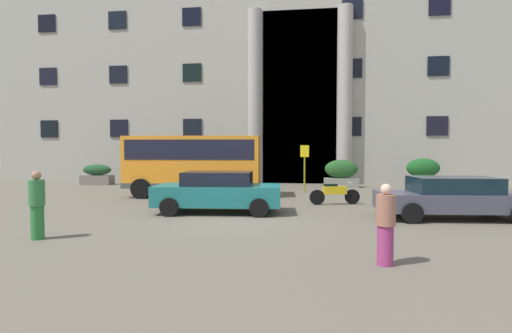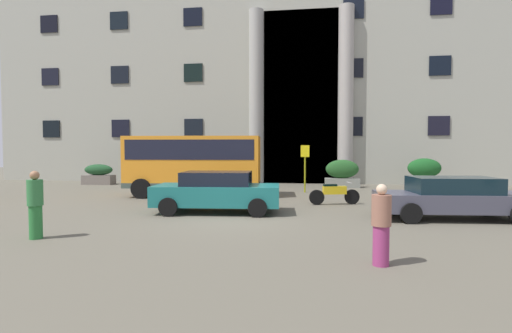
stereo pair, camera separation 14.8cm
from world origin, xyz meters
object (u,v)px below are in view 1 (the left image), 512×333
Objects in this scene: hedge_planter_west at (144,173)px; pedestrian_child_trailing at (385,225)px; hedge_planter_far_east at (341,174)px; motorcycle_near_kerb at (334,193)px; hedge_planter_entrance_left at (423,174)px; bus_stop_sign at (305,163)px; white_taxi_kerbside at (218,191)px; orange_minibus at (194,161)px; hedge_planter_east at (97,175)px; pedestrian_man_red_shirt at (37,205)px; parked_coupe_end at (453,197)px; hedge_planter_entrance_right at (222,175)px.

pedestrian_child_trailing is (11.53, -15.39, 0.02)m from hedge_planter_west.
hedge_planter_far_east is 7.34m from motorcycle_near_kerb.
hedge_planter_entrance_left is at bearing -0.80° from pedestrian_child_trailing.
bus_stop_sign is 0.55× the size of white_taxi_kerbside.
bus_stop_sign is 1.58× the size of pedestrian_child_trailing.
hedge_planter_entrance_left is 0.43× the size of white_taxi_kerbside.
orange_minibus reaches higher than hedge_planter_far_east.
orange_minibus is at bearing -32.77° from hedge_planter_east.
orange_minibus is 3.83× the size of pedestrian_man_red_shirt.
pedestrian_child_trailing is at bearing -92.55° from hedge_planter_far_east.
parked_coupe_end is 11.87m from pedestrian_man_red_shirt.
hedge_planter_west reaches higher than parked_coupe_end.
hedge_planter_entrance_left is at bearing 22.97° from bus_stop_sign.
orange_minibus is 6.82m from motorcycle_near_kerb.
white_taxi_kerbside is (-5.17, -9.71, -0.05)m from hedge_planter_far_east.
parked_coupe_end is (9.85, -4.87, -0.99)m from orange_minibus.
hedge_planter_far_east is at bearing 57.77° from white_taxi_kerbside.
motorcycle_near_kerb is at bearing 26.19° from white_taxi_kerbside.
pedestrian_child_trailing is at bearing -66.76° from hedge_planter_entrance_right.
hedge_planter_entrance_right is 1.09× the size of hedge_planter_far_east.
hedge_planter_east is at bearing 142.62° from orange_minibus.
orange_minibus is at bearing -157.64° from bus_stop_sign.
motorcycle_near_kerb is 1.31× the size of pedestrian_child_trailing.
hedge_planter_west is (-16.74, 0.29, -0.09)m from hedge_planter_entrance_left.
parked_coupe_end is (-2.06, -9.85, -0.14)m from hedge_planter_entrance_left.
orange_minibus reaches higher than pedestrian_child_trailing.
parked_coupe_end is (2.48, -10.01, -0.10)m from hedge_planter_far_east.
motorcycle_near_kerb is at bearing -48.29° from hedge_planter_entrance_right.
pedestrian_child_trailing is 8.03m from pedestrian_man_red_shirt.
motorcycle_near_kerb is at bearing -26.80° from hedge_planter_east.
hedge_planter_west is at bearing 55.09° from pedestrian_child_trailing.
hedge_planter_entrance_right is (0.36, 4.62, -1.00)m from orange_minibus.
hedge_planter_entrance_left is 9.02m from motorcycle_near_kerb.
hedge_planter_west is 1.08× the size of pedestrian_child_trailing.
hedge_planter_entrance_right is at bearing -175.73° from hedge_planter_far_east.
hedge_planter_entrance_left is (6.69, 2.84, -0.68)m from bus_stop_sign.
hedge_planter_entrance_right is at bearing 41.50° from pedestrian_child_trailing.
hedge_planter_entrance_left is 4.54m from hedge_planter_far_east.
hedge_planter_east is 0.44× the size of white_taxi_kerbside.
hedge_planter_entrance_left is 1.14× the size of hedge_planter_west.
white_taxi_kerbside reaches higher than motorcycle_near_kerb.
parked_coupe_end is 7.65m from white_taxi_kerbside.
hedge_planter_entrance_left is 0.96× the size of hedge_planter_far_east.
hedge_planter_far_east reaches higher than pedestrian_child_trailing.
pedestrian_man_red_shirt is (-7.63, -6.91, 0.38)m from motorcycle_near_kerb.
hedge_planter_entrance_left is 15.98m from pedestrian_child_trailing.
orange_minibus is 3.35× the size of hedge_planter_entrance_left.
hedge_planter_entrance_left reaches higher than hedge_planter_far_east.
white_taxi_kerbside is at bearing -114.19° from bus_stop_sign.
bus_stop_sign is 12.38m from pedestrian_child_trailing.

